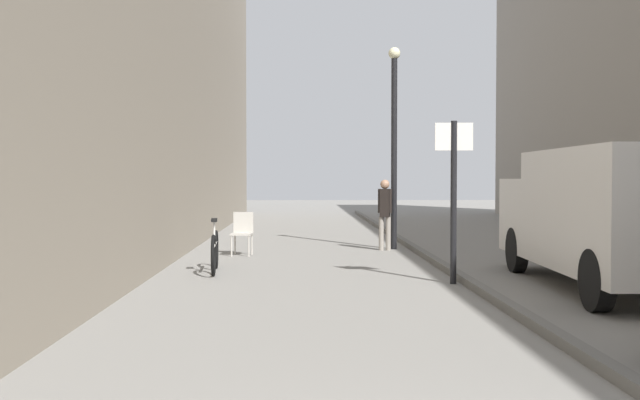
{
  "coord_description": "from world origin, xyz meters",
  "views": [
    {
      "loc": [
        -1.07,
        -2.67,
        1.71
      ],
      "look_at": [
        -0.71,
        10.61,
        1.29
      ],
      "focal_mm": 41.29,
      "sensor_mm": 36.0,
      "label": 1
    }
  ],
  "objects_px": {
    "street_sign_post": "(454,187)",
    "cafe_chair_near_window": "(243,230)",
    "delivery_van": "(607,213)",
    "pedestrian_main_foreground": "(385,210)",
    "bicycle_leaning": "(215,251)",
    "lamp_post": "(394,134)"
  },
  "relations": [
    {
      "from": "street_sign_post",
      "to": "cafe_chair_near_window",
      "type": "bearing_deg",
      "value": -46.82
    },
    {
      "from": "delivery_van",
      "to": "cafe_chair_near_window",
      "type": "bearing_deg",
      "value": 141.83
    },
    {
      "from": "pedestrian_main_foreground",
      "to": "bicycle_leaning",
      "type": "height_order",
      "value": "pedestrian_main_foreground"
    },
    {
      "from": "street_sign_post",
      "to": "cafe_chair_near_window",
      "type": "relative_size",
      "value": 2.77
    },
    {
      "from": "bicycle_leaning",
      "to": "cafe_chair_near_window",
      "type": "relative_size",
      "value": 1.88
    },
    {
      "from": "lamp_post",
      "to": "delivery_van",
      "type": "bearing_deg",
      "value": -68.6
    },
    {
      "from": "cafe_chair_near_window",
      "to": "street_sign_post",
      "type": "bearing_deg",
      "value": 136.63
    },
    {
      "from": "delivery_van",
      "to": "pedestrian_main_foreground",
      "type": "bearing_deg",
      "value": 116.27
    },
    {
      "from": "delivery_van",
      "to": "bicycle_leaning",
      "type": "xyz_separation_m",
      "value": [
        -6.21,
        2.12,
        -0.77
      ]
    },
    {
      "from": "delivery_van",
      "to": "cafe_chair_near_window",
      "type": "xyz_separation_m",
      "value": [
        -5.94,
        5.0,
        -0.61
      ]
    },
    {
      "from": "pedestrian_main_foreground",
      "to": "bicycle_leaning",
      "type": "distance_m",
      "value": 5.25
    },
    {
      "from": "bicycle_leaning",
      "to": "cafe_chair_near_window",
      "type": "height_order",
      "value": "bicycle_leaning"
    },
    {
      "from": "pedestrian_main_foreground",
      "to": "lamp_post",
      "type": "distance_m",
      "value": 1.81
    },
    {
      "from": "street_sign_post",
      "to": "lamp_post",
      "type": "bearing_deg",
      "value": -84.61
    },
    {
      "from": "street_sign_post",
      "to": "bicycle_leaning",
      "type": "xyz_separation_m",
      "value": [
        -3.98,
        1.51,
        -1.16
      ]
    },
    {
      "from": "bicycle_leaning",
      "to": "lamp_post",
      "type": "bearing_deg",
      "value": 43.98
    },
    {
      "from": "street_sign_post",
      "to": "cafe_chair_near_window",
      "type": "height_order",
      "value": "street_sign_post"
    },
    {
      "from": "pedestrian_main_foreground",
      "to": "street_sign_post",
      "type": "relative_size",
      "value": 0.63
    },
    {
      "from": "street_sign_post",
      "to": "cafe_chair_near_window",
      "type": "xyz_separation_m",
      "value": [
        -3.71,
        4.4,
        -1.0
      ]
    },
    {
      "from": "lamp_post",
      "to": "cafe_chair_near_window",
      "type": "distance_m",
      "value": 4.29
    },
    {
      "from": "cafe_chair_near_window",
      "to": "lamp_post",
      "type": "bearing_deg",
      "value": -153.45
    },
    {
      "from": "pedestrian_main_foreground",
      "to": "cafe_chair_near_window",
      "type": "xyz_separation_m",
      "value": [
        -3.23,
        -0.99,
        -0.41
      ]
    }
  ]
}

